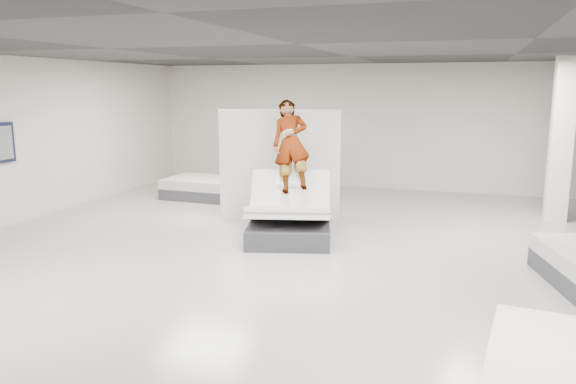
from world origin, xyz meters
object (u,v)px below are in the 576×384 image
object	(u,v)px
divider_panel	(280,165)
person	(291,165)
hero_bed	(290,218)
column	(561,140)
remote	(302,181)
flat_bed_left_far	(204,188)

from	to	relation	value
divider_panel	person	bearing A→B (deg)	-84.82
hero_bed	column	size ratio (longest dim) A/B	0.67
column	hero_bed	bearing A→B (deg)	-147.25
remote	column	xyz separation A→B (m)	(4.38, 2.92, 0.57)
person	column	bearing A→B (deg)	14.63
remote	column	world-z (taller)	column
person	flat_bed_left_far	distance (m)	4.05
divider_panel	flat_bed_left_far	distance (m)	2.95
remote	flat_bed_left_far	size ratio (longest dim) A/B	0.08
flat_bed_left_far	column	xyz separation A→B (m)	(7.68, 0.10, 1.36)
person	flat_bed_left_far	world-z (taller)	person
flat_bed_left_far	column	bearing A→B (deg)	0.71
divider_panel	column	xyz separation A→B (m)	(5.26, 1.55, 0.51)
remote	divider_panel	distance (m)	1.62
person	remote	distance (m)	0.47
divider_panel	column	size ratio (longest dim) A/B	0.75
person	divider_panel	distance (m)	1.24
remote	flat_bed_left_far	world-z (taller)	remote
divider_panel	hero_bed	bearing A→B (deg)	-87.63
divider_panel	flat_bed_left_far	xyz separation A→B (m)	(-2.42, 1.45, -0.85)
remote	hero_bed	bearing A→B (deg)	176.42
person	column	world-z (taller)	column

